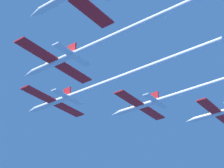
{
  "coord_description": "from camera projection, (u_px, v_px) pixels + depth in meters",
  "views": [
    {
      "loc": [
        -59.2,
        -61.12,
        -41.91
      ],
      "look_at": [
        0.12,
        -16.52,
        -0.36
      ],
      "focal_mm": 63.42,
      "sensor_mm": 36.0,
      "label": 1
    }
  ],
  "objects": [
    {
      "name": "jet_lead",
      "position": [
        95.0,
        87.0,
        86.82
      ],
      "size": [
        18.83,
        51.09,
        3.12
      ],
      "color": "white"
    },
    {
      "name": "jet_left_wing",
      "position": [
        100.0,
        42.0,
        70.69
      ],
      "size": [
        18.83,
        47.59,
        3.12
      ],
      "color": "white"
    },
    {
      "name": "jet_right_wing",
      "position": [
        190.0,
        90.0,
        89.47
      ],
      "size": [
        18.83,
        53.05,
        3.12
      ],
      "color": "white"
    }
  ]
}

